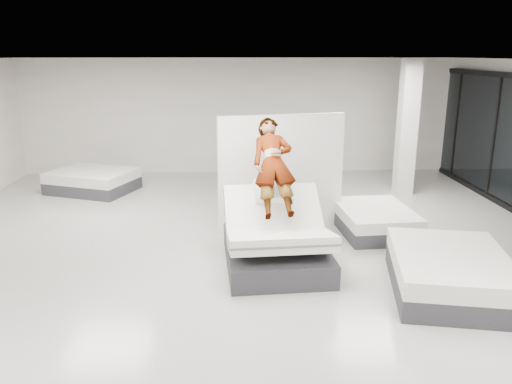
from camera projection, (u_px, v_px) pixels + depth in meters
room at (243, 175)px, 7.31m from camera, size 14.00×14.04×3.20m
hero_bed at (276, 241)px, 8.01m from camera, size 1.71×2.20×1.29m
person at (274, 181)px, 8.07m from camera, size 0.77×1.66×1.61m
remote at (291, 201)px, 7.82m from camera, size 0.06×0.14×0.08m
divider_panel at (282, 173)px, 9.53m from camera, size 2.43×0.58×2.23m
flat_bed_right_far at (375, 220)px, 9.55m from camera, size 1.41×1.81×0.48m
flat_bed_right_near at (449, 273)px, 7.14m from camera, size 1.94×2.35×0.57m
flat_bed_left_far at (93, 181)px, 12.35m from camera, size 2.31×2.04×0.53m
column at (407, 128)px, 11.83m from camera, size 0.40×0.40×3.20m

